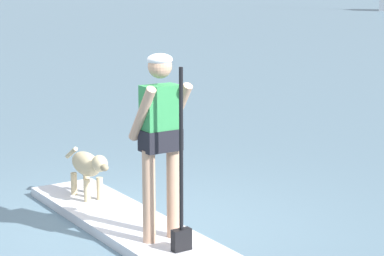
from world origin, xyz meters
name	(u,v)px	position (x,y,z in m)	size (l,w,h in m)	color
ground_plane	(130,230)	(0.00, 0.00, 0.00)	(400.00, 400.00, 0.00)	slate
paddleboard	(141,232)	(0.22, -0.07, 0.05)	(3.72, 1.83, 0.10)	silver
person_paddler	(161,134)	(0.60, -0.19, 1.12)	(0.67, 0.57, 1.75)	tan
dog	(88,166)	(-0.90, 0.29, 0.47)	(1.00, 0.40, 0.55)	#CCB78C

